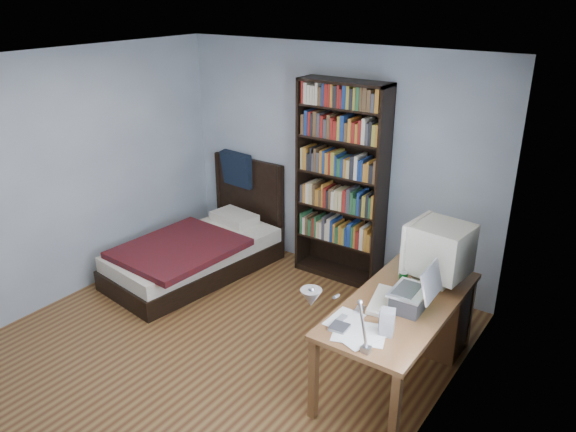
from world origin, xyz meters
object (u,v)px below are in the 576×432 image
(desk, at_px, (421,311))
(soda_can, at_px, (403,279))
(bookshelf, at_px, (341,184))
(laptop, at_px, (411,297))
(desk_lamp, at_px, (321,304))
(speaker, at_px, (387,322))
(bed, at_px, (199,250))
(keyboard, at_px, (383,301))
(crt_monitor, at_px, (438,249))

(desk, relative_size, soda_can, 13.16)
(soda_can, relative_size, bookshelf, 0.06)
(laptop, bearing_deg, soda_can, 123.01)
(desk_lamp, relative_size, speaker, 3.37)
(speaker, bearing_deg, soda_can, 88.45)
(bed, bearing_deg, keyboard, -12.99)
(desk, height_order, soda_can, soda_can)
(soda_can, bearing_deg, keyboard, -92.83)
(desk, bearing_deg, laptop, -78.85)
(crt_monitor, bearing_deg, bookshelf, 149.31)
(crt_monitor, height_order, bed, crt_monitor)
(desk_lamp, distance_m, keyboard, 1.17)
(crt_monitor, bearing_deg, soda_can, -129.53)
(keyboard, bearing_deg, speaker, -74.34)
(laptop, bearing_deg, desk, 101.15)
(desk_lamp, height_order, soda_can, desk_lamp)
(laptop, relative_size, keyboard, 0.92)
(keyboard, distance_m, bookshelf, 1.85)
(desk, bearing_deg, desk_lamp, -92.03)
(speaker, distance_m, soda_can, 0.73)
(bookshelf, height_order, bed, bookshelf)
(bookshelf, bearing_deg, speaker, -51.68)
(desk_lamp, bearing_deg, crt_monitor, 84.74)
(crt_monitor, bearing_deg, desk_lamp, -95.26)
(desk, relative_size, laptop, 3.98)
(laptop, relative_size, desk_lamp, 0.62)
(bookshelf, bearing_deg, soda_can, -41.29)
(crt_monitor, xyz_separation_m, soda_can, (-0.19, -0.23, -0.23))
(desk, bearing_deg, bed, 179.18)
(desk, height_order, bookshelf, bookshelf)
(keyboard, relative_size, speaker, 2.28)
(crt_monitor, relative_size, desk_lamp, 0.80)
(speaker, distance_m, bookshelf, 2.26)
(keyboard, height_order, soda_can, soda_can)
(keyboard, distance_m, soda_can, 0.33)
(bed, bearing_deg, soda_can, -5.73)
(desk, relative_size, keyboard, 3.64)
(bookshelf, xyz_separation_m, bed, (-1.35, -0.80, -0.83))
(crt_monitor, xyz_separation_m, laptop, (0.01, -0.54, -0.18))
(crt_monitor, xyz_separation_m, desk_lamp, (-0.15, -1.60, 0.24))
(soda_can, bearing_deg, bookshelf, 138.71)
(desk, distance_m, soda_can, 0.44)
(crt_monitor, xyz_separation_m, keyboard, (-0.21, -0.56, -0.28))
(crt_monitor, height_order, laptop, crt_monitor)
(desk_lamp, bearing_deg, laptop, 81.40)
(desk_lamp, distance_m, speaker, 0.81)
(bookshelf, bearing_deg, keyboard, -49.43)
(crt_monitor, xyz_separation_m, bookshelf, (-1.39, 0.83, 0.06))
(soda_can, bearing_deg, laptop, -56.99)
(desk, relative_size, speaker, 8.32)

